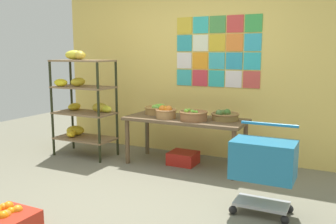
% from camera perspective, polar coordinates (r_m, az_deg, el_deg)
% --- Properties ---
extents(ground, '(9.73, 9.73, 0.00)m').
position_cam_1_polar(ground, '(4.02, -6.41, -13.04)').
color(ground, '#706E5B').
extents(back_wall_with_art, '(4.55, 0.07, 2.99)m').
position_cam_1_polar(back_wall_with_art, '(5.40, 4.44, 8.96)').
color(back_wall_with_art, '#EBC962').
rests_on(back_wall_with_art, ground).
extents(banana_shelf_unit, '(0.89, 0.49, 1.56)m').
position_cam_1_polar(banana_shelf_unit, '(5.53, -13.41, 2.35)').
color(banana_shelf_unit, black).
rests_on(banana_shelf_unit, ground).
extents(display_table, '(1.63, 0.67, 0.66)m').
position_cam_1_polar(display_table, '(4.89, 2.76, -1.83)').
color(display_table, brown).
rests_on(display_table, ground).
extents(fruit_basket_right, '(0.36, 0.36, 0.15)m').
position_cam_1_polar(fruit_basket_right, '(4.76, 8.94, -0.55)').
color(fruit_basket_right, olive).
rests_on(fruit_basket_right, display_table).
extents(fruit_basket_back_right, '(0.28, 0.28, 0.17)m').
position_cam_1_polar(fruit_basket_back_right, '(4.86, -0.33, -0.02)').
color(fruit_basket_back_right, '#AF814C').
rests_on(fruit_basket_back_right, display_table).
extents(fruit_basket_centre, '(0.33, 0.33, 0.16)m').
position_cam_1_polar(fruit_basket_centre, '(5.18, -1.80, 0.42)').
color(fruit_basket_centre, '#A77C40').
rests_on(fruit_basket_centre, display_table).
extents(fruit_basket_back_left, '(0.37, 0.37, 0.15)m').
position_cam_1_polar(fruit_basket_back_left, '(4.71, 4.01, -0.50)').
color(fruit_basket_back_left, '#95623B').
rests_on(fruit_basket_back_left, display_table).
extents(produce_crate_under_table, '(0.38, 0.33, 0.17)m').
position_cam_1_polar(produce_crate_under_table, '(5.06, 2.40, -7.24)').
color(produce_crate_under_table, red).
rests_on(produce_crate_under_table, ground).
extents(orange_crate_foreground, '(0.44, 0.37, 0.21)m').
position_cam_1_polar(orange_crate_foreground, '(3.57, -23.88, -15.15)').
color(orange_crate_foreground, red).
rests_on(orange_crate_foreground, ground).
extents(shopping_cart, '(0.58, 0.41, 0.85)m').
position_cam_1_polar(shopping_cart, '(3.55, 14.75, -7.75)').
color(shopping_cart, black).
rests_on(shopping_cart, ground).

